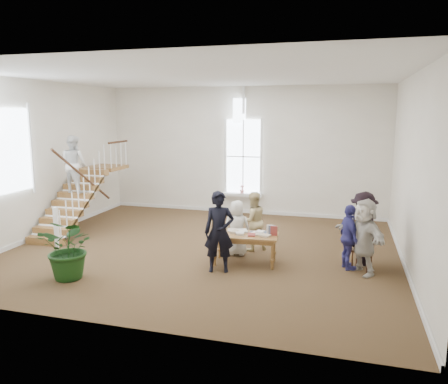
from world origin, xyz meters
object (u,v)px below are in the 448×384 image
(person_yellow, at_px, (253,221))
(side_chair, at_px, (364,246))
(library_table, at_px, (246,238))
(elderly_woman, at_px, (237,228))
(woman_cluster_a, at_px, (349,237))
(floor_plant, at_px, (70,248))
(woman_cluster_b, at_px, (363,228))
(woman_cluster_c, at_px, (364,236))
(police_officer, at_px, (219,232))

(person_yellow, distance_m, side_chair, 2.86)
(library_table, distance_m, elderly_woman, 0.69)
(woman_cluster_a, height_order, floor_plant, woman_cluster_a)
(library_table, relative_size, side_chair, 1.66)
(elderly_woman, xyz_separation_m, woman_cluster_a, (2.73, -0.30, 0.06))
(library_table, relative_size, woman_cluster_b, 0.92)
(floor_plant, relative_size, side_chair, 1.41)
(woman_cluster_c, bearing_deg, library_table, -124.39)
(library_table, bearing_deg, floor_plant, -155.39)
(floor_plant, bearing_deg, person_yellow, 42.23)
(library_table, distance_m, woman_cluster_a, 2.38)
(police_officer, xyz_separation_m, person_yellow, (0.40, 1.75, -0.15))
(library_table, height_order, elderly_woman, elderly_woman)
(library_table, bearing_deg, elderly_woman, 116.72)
(woman_cluster_b, bearing_deg, library_table, -57.66)
(person_yellow, relative_size, woman_cluster_c, 0.91)
(police_officer, xyz_separation_m, floor_plant, (-2.98, -1.32, -0.24))
(elderly_woman, bearing_deg, library_table, 117.63)
(woman_cluster_b, bearing_deg, side_chair, 21.80)
(woman_cluster_b, bearing_deg, woman_cluster_a, -18.22)
(library_table, xyz_separation_m, floor_plant, (-3.45, -1.98, 0.04))
(library_table, height_order, floor_plant, floor_plant)
(police_officer, distance_m, floor_plant, 3.27)
(library_table, bearing_deg, person_yellow, 88.21)
(police_officer, distance_m, person_yellow, 1.80)
(library_table, height_order, police_officer, police_officer)
(woman_cluster_b, distance_m, side_chair, 0.45)
(elderly_woman, bearing_deg, police_officer, 81.05)
(elderly_woman, height_order, side_chair, elderly_woman)
(woman_cluster_c, bearing_deg, police_officer, -112.82)
(woman_cluster_b, bearing_deg, person_yellow, -80.28)
(woman_cluster_a, height_order, woman_cluster_b, woman_cluster_b)
(woman_cluster_a, distance_m, side_chair, 0.43)
(person_yellow, bearing_deg, police_officer, 39.98)
(floor_plant, bearing_deg, side_chair, 21.45)
(police_officer, relative_size, woman_cluster_a, 1.22)
(police_officer, height_order, woman_cluster_c, police_officer)
(woman_cluster_c, bearing_deg, woman_cluster_a, -158.38)
(police_officer, distance_m, elderly_woman, 1.27)
(police_officer, relative_size, woman_cluster_b, 1.06)
(police_officer, height_order, elderly_woman, police_officer)
(library_table, relative_size, elderly_woman, 1.15)
(person_yellow, height_order, woman_cluster_b, woman_cluster_b)
(elderly_woman, bearing_deg, woman_cluster_a, 169.32)
(person_yellow, bearing_deg, floor_plant, 5.08)
(elderly_woman, bearing_deg, woman_cluster_b, 178.41)
(person_yellow, relative_size, floor_plant, 1.14)
(library_table, xyz_separation_m, woman_cluster_c, (2.68, 0.08, 0.21))
(person_yellow, bearing_deg, woman_cluster_a, 124.60)
(person_yellow, bearing_deg, side_chair, 129.66)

